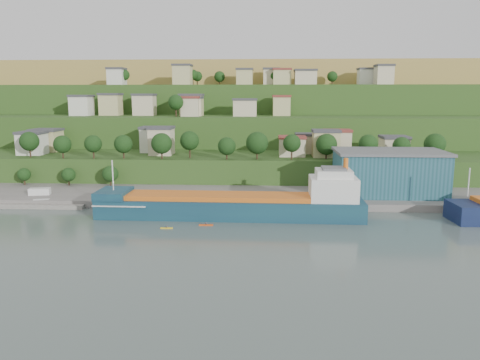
# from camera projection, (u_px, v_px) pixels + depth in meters

# --- Properties ---
(ground) EXTENTS (500.00, 500.00, 0.00)m
(ground) POSITION_uv_depth(u_px,v_px,m) (205.00, 225.00, 111.17)
(ground) COLOR #485854
(ground) RESTS_ON ground
(quay) EXTENTS (220.00, 26.00, 4.00)m
(quay) POSITION_uv_depth(u_px,v_px,m) (285.00, 200.00, 137.62)
(quay) COLOR slate
(quay) RESTS_ON ground
(pebble_beach) EXTENTS (40.00, 18.00, 2.40)m
(pebble_beach) POSITION_uv_depth(u_px,v_px,m) (27.00, 202.00, 135.68)
(pebble_beach) COLOR slate
(pebble_beach) RESTS_ON ground
(hillside) EXTENTS (360.00, 211.09, 96.00)m
(hillside) POSITION_uv_depth(u_px,v_px,m) (241.00, 147.00, 276.88)
(hillside) COLOR #284719
(hillside) RESTS_ON ground
(cargo_ship_near) EXTENTS (67.09, 11.48, 17.21)m
(cargo_ship_near) POSITION_uv_depth(u_px,v_px,m) (238.00, 207.00, 118.05)
(cargo_ship_near) COLOR #132D48
(cargo_ship_near) RESTS_ON ground
(warehouse) EXTENTS (31.10, 19.17, 12.80)m
(warehouse) POSITION_uv_depth(u_px,v_px,m) (389.00, 172.00, 135.90)
(warehouse) COLOR #1B4B53
(warehouse) RESTS_ON quay
(caravan) EXTENTS (6.17, 3.45, 2.72)m
(caravan) POSITION_uv_depth(u_px,v_px,m) (40.00, 193.00, 135.55)
(caravan) COLOR silver
(caravan) RESTS_ON pebble_beach
(dinghy) EXTENTS (4.47, 2.65, 0.84)m
(dinghy) POSITION_uv_depth(u_px,v_px,m) (41.00, 201.00, 129.50)
(dinghy) COLOR silver
(dinghy) RESTS_ON pebble_beach
(kayak_orange) EXTENTS (3.41, 0.74, 0.85)m
(kayak_orange) POSITION_uv_depth(u_px,v_px,m) (206.00, 224.00, 110.91)
(kayak_orange) COLOR #DB4D13
(kayak_orange) RESTS_ON ground
(kayak_yellow) EXTENTS (2.89, 0.65, 0.72)m
(kayak_yellow) POSITION_uv_depth(u_px,v_px,m) (167.00, 228.00, 108.42)
(kayak_yellow) COLOR yellow
(kayak_yellow) RESTS_ON ground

